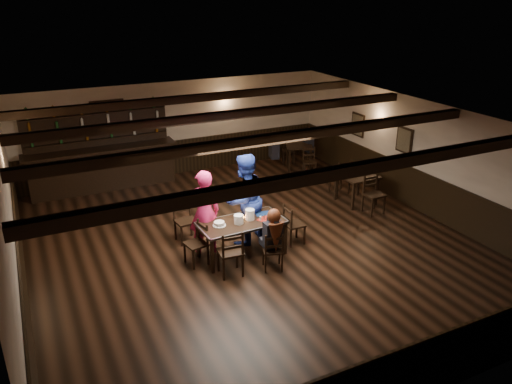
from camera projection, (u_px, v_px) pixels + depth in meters
name	position (u px, v px, depth m)	size (l,w,h in m)	color
ground	(251.00, 243.00, 10.77)	(10.00, 10.00, 0.00)	black
room_shell	(251.00, 166.00, 10.15)	(9.02, 10.02, 2.71)	beige
dining_table	(242.00, 225.00, 10.04)	(1.76, 0.92, 0.75)	black
chair_near_left	(231.00, 250.00, 9.33)	(0.48, 0.46, 0.94)	black
chair_near_right	(273.00, 249.00, 9.55)	(0.47, 0.46, 0.81)	black
chair_end_left	(199.00, 240.00, 9.82)	(0.45, 0.47, 0.87)	black
chair_end_right	(291.00, 222.00, 10.57)	(0.40, 0.42, 0.87)	black
chair_far_pushed	(184.00, 216.00, 10.73)	(0.48, 0.46, 0.94)	black
woman_pink	(204.00, 212.00, 10.08)	(0.66, 0.43, 1.80)	#DC3499
man_blue	(244.00, 199.00, 10.47)	(0.96, 0.75, 1.98)	navy
seated_person	(273.00, 230.00, 9.46)	(0.35, 0.52, 0.85)	black
cake	(219.00, 224.00, 9.84)	(0.26, 0.26, 0.08)	white
plate_stack_a	(239.00, 219.00, 9.91)	(0.19, 0.19, 0.18)	white
plate_stack_b	(250.00, 214.00, 10.08)	(0.19, 0.19, 0.22)	white
tea_light	(244.00, 218.00, 10.14)	(0.04, 0.04, 0.06)	#A5A8AD
salt_shaker	(261.00, 218.00, 10.05)	(0.04, 0.04, 0.09)	silver
pepper_shaker	(264.00, 217.00, 10.10)	(0.03, 0.03, 0.09)	#A5A8AD
drink_glass	(249.00, 213.00, 10.23)	(0.08, 0.08, 0.12)	silver
menu_red	(265.00, 219.00, 10.14)	(0.30, 0.21, 0.00)	maroon
menu_blue	(263.00, 214.00, 10.37)	(0.32, 0.22, 0.00)	#0E2249
bar_counter	(102.00, 162.00, 13.51)	(3.99, 0.70, 2.20)	black
back_table_a	(357.00, 178.00, 12.58)	(0.90, 0.90, 0.75)	black
back_table_b	(299.00, 148.00, 14.97)	(1.00, 1.00, 0.75)	black
bg_patron_left	(274.00, 145.00, 14.56)	(0.32, 0.43, 0.80)	black
bg_patron_right	(308.00, 140.00, 15.17)	(0.22, 0.35, 0.72)	black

